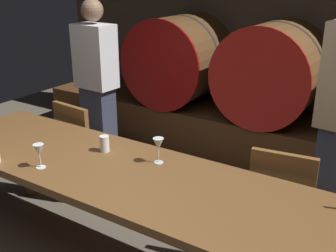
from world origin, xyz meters
TOP-DOWN VIEW (x-y plane):
  - back_wall at (0.00, 3.17)m, footprint 6.29×0.24m
  - barrel_shelf at (0.00, 2.62)m, footprint 5.66×0.90m
  - wine_barrel_left at (-1.13, 2.62)m, footprint 1.01×0.95m
  - wine_barrel_center at (-0.02, 2.62)m, footprint 1.01×0.95m
  - dining_table at (-0.20, 0.31)m, footprint 2.81×0.81m
  - chair_left at (-1.09, 0.92)m, footprint 0.44×0.44m
  - chair_right at (0.66, 0.94)m, footprint 0.45×0.45m
  - guest_left at (-1.35, 1.42)m, footprint 0.39×0.26m
  - wine_glass_center at (-0.60, 0.07)m, footprint 0.07×0.07m
  - wine_glass_right at (-0.03, 0.52)m, footprint 0.07×0.07m
  - cup_right at (-0.43, 0.47)m, footprint 0.06×0.06m

SIDE VIEW (x-z plane):
  - barrel_shelf at x=0.00m, z-range 0.00..0.45m
  - chair_left at x=-1.09m, z-range 0.05..0.93m
  - chair_right at x=0.66m, z-range 0.05..0.93m
  - dining_table at x=-0.20m, z-range 0.32..1.09m
  - cup_right at x=-0.43m, z-range 0.77..0.88m
  - guest_left at x=-1.35m, z-range 0.02..1.69m
  - wine_glass_center at x=-0.60m, z-range 0.80..0.96m
  - wine_glass_right at x=-0.03m, z-range 0.81..0.98m
  - wine_barrel_left at x=-1.13m, z-range 0.44..1.44m
  - wine_barrel_center at x=-0.02m, z-range 0.44..1.44m
  - back_wall at x=0.00m, z-range 0.00..2.62m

